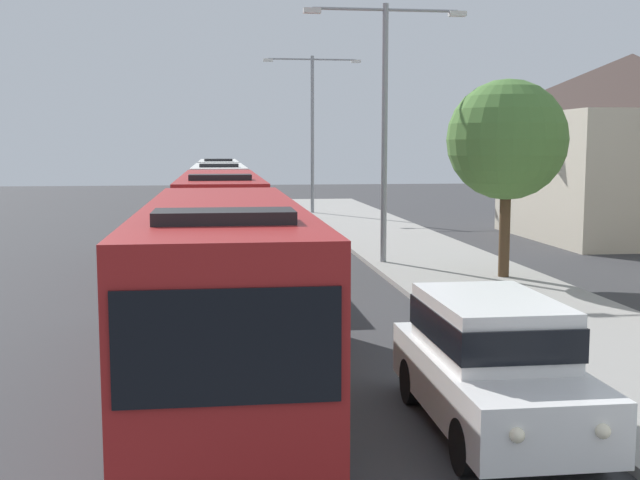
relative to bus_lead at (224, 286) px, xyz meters
name	(u,v)px	position (x,y,z in m)	size (l,w,h in m)	color
bus_lead	(224,286)	(0.00, 0.00, 0.00)	(2.58, 10.61, 3.21)	maroon
bus_second_in_line	(220,217)	(0.00, 13.21, 0.00)	(2.58, 12.42, 3.21)	maroon
bus_middle	(219,193)	(0.00, 26.82, 0.00)	(2.58, 11.74, 3.21)	silver
bus_fourth_in_line	(219,181)	(0.00, 40.92, 0.00)	(2.58, 11.37, 3.21)	silver
white_suv	(491,359)	(3.70, -2.63, -0.66)	(1.86, 4.53, 1.90)	white
streetlamp_mid	(385,107)	(5.40, 12.79, 3.57)	(5.35, 0.28, 8.43)	gray
streetlamp_far	(312,119)	(5.40, 32.85, 3.88)	(5.62, 0.28, 8.98)	gray
roadside_tree	(507,140)	(8.32, 9.35, 2.48)	(3.51, 3.51, 5.79)	#4C3823
house_distant_gabled	(629,145)	(17.47, 19.29, 2.35)	(8.78, 9.92, 7.90)	#BCB29E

